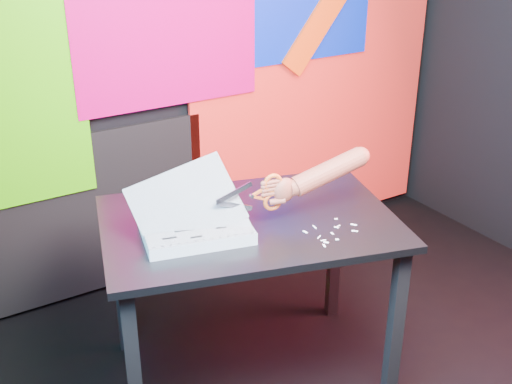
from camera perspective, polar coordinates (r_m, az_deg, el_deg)
room at (r=2.11m, az=15.49°, el=9.04°), size 3.01×3.01×2.71m
backdrop at (r=3.38m, az=-2.73°, el=8.71°), size 2.88×0.05×2.08m
work_table at (r=2.54m, az=-0.62°, el=-4.39°), size 1.30×1.04×0.75m
printout_stack at (r=2.38m, az=-5.42°, el=-3.18°), size 0.45×0.37×0.29m
scissors at (r=2.40m, az=1.09°, el=-0.10°), size 0.27×0.05×0.15m
hand_forearm at (r=2.47m, az=5.81°, el=1.57°), size 0.45×0.12×0.17m
paper_clippings at (r=2.41m, az=6.75°, el=-3.61°), size 0.21×0.16×0.00m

